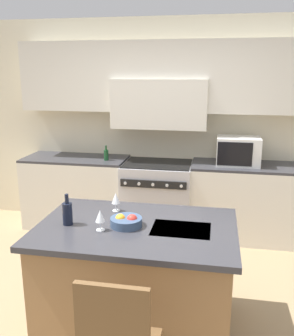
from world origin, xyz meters
TOP-DOWN VIEW (x-y plane):
  - ground_plane at (0.00, 0.00)m, footprint 10.00×10.00m
  - back_cabinetry at (0.00, 2.14)m, footprint 10.00×0.46m
  - back_counter at (0.00, 1.89)m, footprint 3.54×0.62m
  - range_stove at (0.00, 1.87)m, footprint 0.86×0.70m
  - microwave at (0.97, 1.89)m, footprint 0.51×0.38m
  - kitchen_island at (0.14, -0.03)m, footprint 1.53×1.02m
  - wine_bottle at (-0.39, -0.10)m, footprint 0.08×0.08m
  - wine_glass_near at (-0.11, -0.16)m, footprint 0.07×0.07m
  - wine_glass_far at (-0.10, 0.24)m, footprint 0.07×0.07m
  - fruit_bowl at (0.06, -0.05)m, footprint 0.24×0.24m
  - oil_bottle_on_counter at (-0.66, 1.82)m, footprint 0.06×0.06m

SIDE VIEW (x-z plane):
  - ground_plane at x=0.00m, z-range 0.00..0.00m
  - kitchen_island at x=0.14m, z-range 0.00..0.89m
  - range_stove at x=0.00m, z-range 0.00..0.92m
  - back_counter at x=0.00m, z-range 0.00..0.94m
  - fruit_bowl at x=0.06m, z-range 0.88..0.98m
  - wine_bottle at x=-0.39m, z-range 0.86..1.11m
  - wine_glass_near at x=-0.11m, z-range 0.92..1.08m
  - wine_glass_far at x=-0.10m, z-range 0.92..1.08m
  - oil_bottle_on_counter at x=-0.66m, z-range 0.92..1.11m
  - microwave at x=0.97m, z-range 0.94..1.28m
  - back_cabinetry at x=0.00m, z-range 0.25..2.95m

